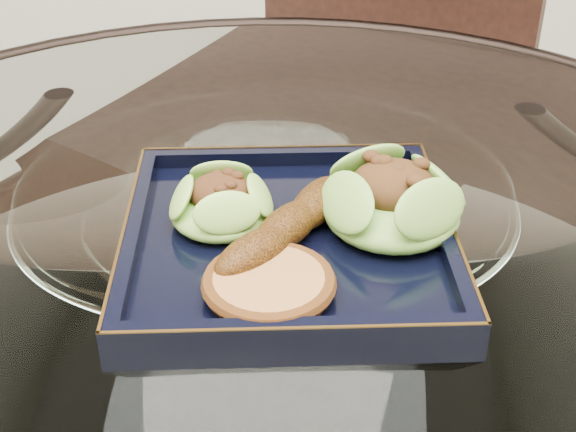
{
  "coord_description": "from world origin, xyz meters",
  "views": [
    {
      "loc": [
        0.07,
        -0.59,
        1.15
      ],
      "look_at": [
        0.02,
        -0.04,
        0.8
      ],
      "focal_mm": 50.0,
      "sensor_mm": 36.0,
      "label": 1
    }
  ],
  "objects": [
    {
      "name": "roasted_plantain",
      "position": [
        0.02,
        -0.05,
        0.8
      ],
      "size": [
        0.11,
        0.16,
        0.03
      ],
      "primitive_type": "ellipsoid",
      "rotation": [
        0.0,
        0.0,
        1.05
      ],
      "color": "#562D09",
      "rests_on": "navy_plate"
    },
    {
      "name": "dining_chair",
      "position": [
        0.09,
        0.51,
        0.6
      ],
      "size": [
        0.6,
        0.6,
        1.07
      ],
      "rotation": [
        0.0,
        0.0,
        -0.39
      ],
      "color": "black",
      "rests_on": "ground"
    },
    {
      "name": "navy_plate",
      "position": [
        0.02,
        -0.04,
        0.77
      ],
      "size": [
        0.3,
        0.3,
        0.02
      ],
      "primitive_type": "cube",
      "rotation": [
        0.0,
        0.0,
        0.11
      ],
      "color": "black",
      "rests_on": "dining_table"
    },
    {
      "name": "dining_table",
      "position": [
        -0.0,
        -0.0,
        0.6
      ],
      "size": [
        1.13,
        1.13,
        0.77
      ],
      "color": "white",
      "rests_on": "ground"
    },
    {
      "name": "lettuce_wrap_left",
      "position": [
        -0.03,
        -0.03,
        0.8
      ],
      "size": [
        0.1,
        0.1,
        0.03
      ],
      "primitive_type": "ellipsoid",
      "rotation": [
        0.0,
        0.0,
        -0.22
      ],
      "color": "#67A830",
      "rests_on": "navy_plate"
    },
    {
      "name": "lettuce_wrap_right",
      "position": [
        0.11,
        -0.02,
        0.8
      ],
      "size": [
        0.13,
        0.13,
        0.04
      ],
      "primitive_type": "ellipsoid",
      "rotation": [
        0.0,
        0.0,
        0.16
      ],
      "color": "#609D2D",
      "rests_on": "navy_plate"
    },
    {
      "name": "crumb_patty",
      "position": [
        0.01,
        -0.12,
        0.79
      ],
      "size": [
        0.12,
        0.12,
        0.02
      ],
      "primitive_type": "cylinder",
      "rotation": [
        0.0,
        0.0,
        -0.43
      ],
      "color": "#B3713B",
      "rests_on": "navy_plate"
    }
  ]
}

